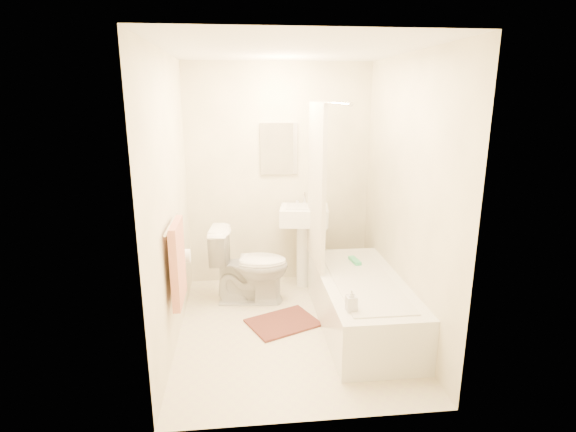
{
  "coord_description": "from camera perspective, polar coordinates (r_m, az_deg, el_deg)",
  "views": [
    {
      "loc": [
        -0.42,
        -3.65,
        2.06
      ],
      "look_at": [
        0.0,
        0.25,
        1.0
      ],
      "focal_mm": 28.0,
      "sensor_mm": 36.0,
      "label": 1
    }
  ],
  "objects": [
    {
      "name": "floor",
      "position": [
        4.21,
        0.37,
        -14.17
      ],
      "size": [
        2.4,
        2.4,
        0.0
      ],
      "primitive_type": "plane",
      "color": "beige",
      "rests_on": "ground"
    },
    {
      "name": "ceiling",
      "position": [
        3.69,
        0.44,
        20.42
      ],
      "size": [
        2.4,
        2.4,
        0.0
      ],
      "primitive_type": "plane",
      "color": "white",
      "rests_on": "ground"
    },
    {
      "name": "wall_back",
      "position": [
        4.94,
        -1.17,
        5.09
      ],
      "size": [
        2.0,
        0.02,
        2.4
      ],
      "primitive_type": "cube",
      "color": "beige",
      "rests_on": "ground"
    },
    {
      "name": "wall_left",
      "position": [
        3.79,
        -14.79,
        1.52
      ],
      "size": [
        0.02,
        2.4,
        2.4
      ],
      "primitive_type": "cube",
      "color": "beige",
      "rests_on": "ground"
    },
    {
      "name": "wall_right",
      "position": [
        4.01,
        14.77,
        2.23
      ],
      "size": [
        0.02,
        2.4,
        2.4
      ],
      "primitive_type": "cube",
      "color": "beige",
      "rests_on": "ground"
    },
    {
      "name": "mirror",
      "position": [
        4.88,
        -1.17,
        8.53
      ],
      "size": [
        0.4,
        0.03,
        0.55
      ],
      "primitive_type": "cube",
      "color": "white",
      "rests_on": "wall_back"
    },
    {
      "name": "curtain_rod",
      "position": [
        3.82,
        4.87,
        14.18
      ],
      "size": [
        0.03,
        1.7,
        0.03
      ],
      "primitive_type": "cylinder",
      "rotation": [
        1.57,
        0.0,
        0.0
      ],
      "color": "silver",
      "rests_on": "wall_back"
    },
    {
      "name": "shower_curtain",
      "position": [
        4.29,
        3.64,
        3.81
      ],
      "size": [
        0.04,
        0.8,
        1.55
      ],
      "primitive_type": "cube",
      "color": "silver",
      "rests_on": "curtain_rod"
    },
    {
      "name": "towel_bar",
      "position": [
        3.57,
        -14.62,
        -0.95
      ],
      "size": [
        0.02,
        0.6,
        0.02
      ],
      "primitive_type": "cylinder",
      "rotation": [
        1.57,
        0.0,
        0.0
      ],
      "color": "silver",
      "rests_on": "wall_left"
    },
    {
      "name": "towel",
      "position": [
        3.67,
        -13.82,
        -5.75
      ],
      "size": [
        0.06,
        0.45,
        0.66
      ],
      "primitive_type": "cube",
      "color": "#CC7266",
      "rests_on": "towel_bar"
    },
    {
      "name": "toilet_paper",
      "position": [
        4.04,
        -13.09,
        -4.96
      ],
      "size": [
        0.11,
        0.12,
        0.12
      ],
      "primitive_type": "cylinder",
      "rotation": [
        0.0,
        1.57,
        0.0
      ],
      "color": "white",
      "rests_on": "wall_left"
    },
    {
      "name": "toilet",
      "position": [
        4.6,
        -4.88,
        -6.26
      ],
      "size": [
        0.83,
        0.51,
        0.77
      ],
      "primitive_type": "imported",
      "rotation": [
        0.0,
        0.0,
        1.47
      ],
      "color": "silver",
      "rests_on": "floor"
    },
    {
      "name": "sink",
      "position": [
        4.9,
        2.04,
        -3.51
      ],
      "size": [
        0.56,
        0.48,
        0.99
      ],
      "primitive_type": null,
      "rotation": [
        0.0,
        0.0,
        -0.16
      ],
      "color": "white",
      "rests_on": "floor"
    },
    {
      "name": "bathtub",
      "position": [
        4.21,
        9.24,
        -10.84
      ],
      "size": [
        0.72,
        1.65,
        0.46
      ],
      "primitive_type": null,
      "color": "white",
      "rests_on": "floor"
    },
    {
      "name": "bath_mat",
      "position": [
        4.29,
        -0.64,
        -13.38
      ],
      "size": [
        0.74,
        0.66,
        0.02
      ],
      "primitive_type": "cube",
      "rotation": [
        0.0,
        0.0,
        0.42
      ],
      "color": "#542E1D",
      "rests_on": "floor"
    },
    {
      "name": "soap_bottle",
      "position": [
        3.5,
        8.06,
        -10.53
      ],
      "size": [
        0.08,
        0.08,
        0.17
      ],
      "primitive_type": "imported",
      "rotation": [
        0.0,
        0.0,
        0.05
      ],
      "color": "silver",
      "rests_on": "bathtub"
    },
    {
      "name": "scrub_brush",
      "position": [
        4.48,
        8.47,
        -5.68
      ],
      "size": [
        0.09,
        0.21,
        0.04
      ],
      "primitive_type": "cube",
      "rotation": [
        0.0,
        0.0,
        0.13
      ],
      "color": "#3EBE77",
      "rests_on": "bathtub"
    }
  ]
}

